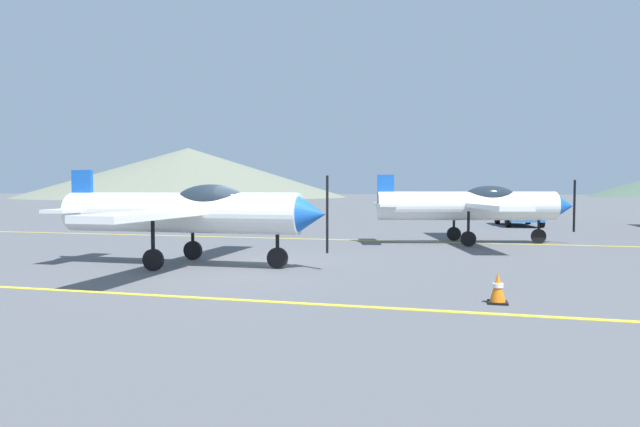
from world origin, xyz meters
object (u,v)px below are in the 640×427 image
object	(u,v)px
airplane_near	(190,211)
car_sedan	(518,211)
traffic_cone_front	(498,288)
airplane_mid	(474,205)

from	to	relation	value
airplane_near	car_sedan	size ratio (longest dim) A/B	1.99
airplane_near	traffic_cone_front	distance (m)	8.63
traffic_cone_front	airplane_mid	bearing A→B (deg)	90.67
airplane_near	car_sedan	distance (m)	22.19
airplane_mid	car_sedan	world-z (taller)	airplane_mid
car_sedan	traffic_cone_front	distance (m)	22.77
airplane_near	airplane_mid	distance (m)	11.37
airplane_mid	traffic_cone_front	distance (m)	11.46
airplane_near	car_sedan	world-z (taller)	airplane_near
airplane_mid	car_sedan	size ratio (longest dim) A/B	1.99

